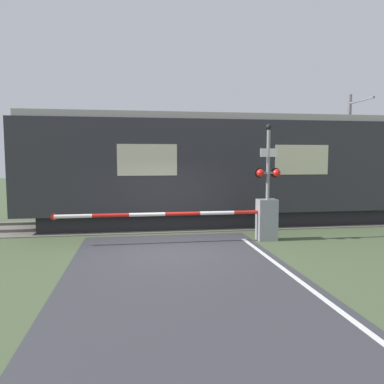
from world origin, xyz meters
The scene contains 6 objects.
ground_plane centered at (0.00, 0.00, 0.00)m, with size 80.00×80.00×0.00m, color #475638.
track_bed centered at (0.00, 3.93, 0.02)m, with size 36.00×3.20×0.13m.
train centered at (4.96, 3.93, 2.13)m, with size 20.16×2.83×4.17m.
crossing_barrier centered at (2.47, 0.84, 0.70)m, with size 6.79×0.44×1.29m.
signal_post centered at (3.05, 0.75, 2.05)m, with size 0.82×0.26×3.62m.
catenary_pole centered at (8.91, 6.03, 2.90)m, with size 0.20×1.90×5.51m.
Camera 1 is at (-1.02, -10.26, 2.59)m, focal length 35.00 mm.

